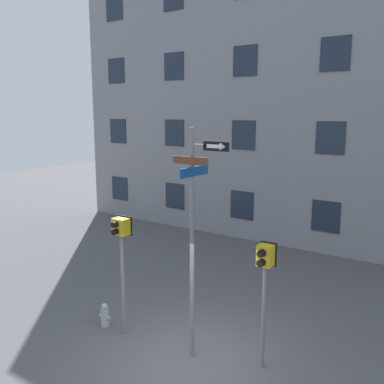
# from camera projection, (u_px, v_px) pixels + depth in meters

# --- Properties ---
(ground_plane) EXTENTS (60.00, 60.00, 0.00)m
(ground_plane) POSITION_uv_depth(u_px,v_px,m) (190.00, 364.00, 8.83)
(ground_plane) COLOR #515154
(building_facade) EXTENTS (24.00, 0.64, 11.32)m
(building_facade) POSITION_uv_depth(u_px,v_px,m) (336.00, 97.00, 14.95)
(building_facade) COLOR gray
(building_facade) RESTS_ON ground_plane
(street_sign_pole) EXTENTS (1.25, 0.95, 4.82)m
(street_sign_pole) POSITION_uv_depth(u_px,v_px,m) (194.00, 227.00, 8.58)
(street_sign_pole) COLOR slate
(street_sign_pole) RESTS_ON ground_plane
(pedestrian_signal_left) EXTENTS (0.41, 0.40, 2.82)m
(pedestrian_signal_left) POSITION_uv_depth(u_px,v_px,m) (121.00, 243.00, 9.63)
(pedestrian_signal_left) COLOR slate
(pedestrian_signal_left) RESTS_ON ground_plane
(pedestrian_signal_right) EXTENTS (0.34, 0.40, 2.61)m
(pedestrian_signal_right) POSITION_uv_depth(u_px,v_px,m) (265.00, 272.00, 8.36)
(pedestrian_signal_right) COLOR slate
(pedestrian_signal_right) RESTS_ON ground_plane
(fire_hydrant) EXTENTS (0.36, 0.20, 0.58)m
(fire_hydrant) POSITION_uv_depth(u_px,v_px,m) (105.00, 315.00, 10.35)
(fire_hydrant) COLOR #A5A5A8
(fire_hydrant) RESTS_ON ground_plane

